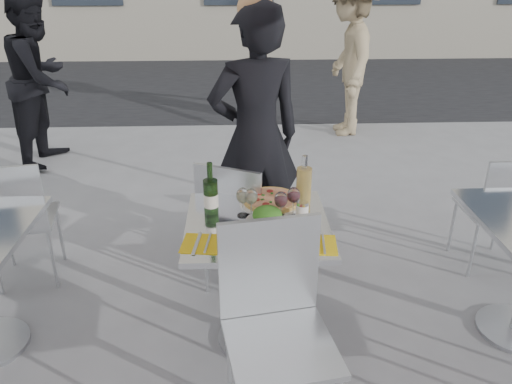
{
  "coord_description": "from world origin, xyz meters",
  "views": [
    {
      "loc": [
        -0.1,
        -2.21,
        1.96
      ],
      "look_at": [
        0.0,
        0.15,
        0.85
      ],
      "focal_mm": 35.0,
      "sensor_mm": 36.0,
      "label": 1
    }
  ],
  "objects_px": {
    "main_table": "(257,258)",
    "side_chair_lfar": "(17,214)",
    "carafe": "(304,186)",
    "side_chair_rfar": "(501,205)",
    "wine_bottle": "(211,196)",
    "wineglass_white_b": "(251,197)",
    "chair_far": "(236,218)",
    "napkin_right": "(317,244)",
    "salad_plate": "(267,216)",
    "pizza_far": "(271,201)",
    "napkin_left": "(201,243)",
    "wineglass_red_a": "(281,201)",
    "sugar_shaker": "(302,212)",
    "pizza_near": "(273,240)",
    "wineglass_red_b": "(294,196)",
    "pedestrian_a": "(41,79)",
    "woman_diner": "(255,138)",
    "wineglass_white_a": "(243,197)",
    "chair_near": "(275,314)",
    "pedestrian_b": "(348,58)"
  },
  "relations": [
    {
      "from": "side_chair_rfar",
      "to": "wineglass_white_b",
      "type": "bearing_deg",
      "value": 17.81
    },
    {
      "from": "wineglass_white_b",
      "to": "wineglass_red_a",
      "type": "bearing_deg",
      "value": -15.98
    },
    {
      "from": "wineglass_white_b",
      "to": "napkin_right",
      "type": "bearing_deg",
      "value": -44.57
    },
    {
      "from": "salad_plate",
      "to": "napkin_right",
      "type": "distance_m",
      "value": 0.32
    },
    {
      "from": "side_chair_rfar",
      "to": "pedestrian_b",
      "type": "height_order",
      "value": "pedestrian_b"
    },
    {
      "from": "sugar_shaker",
      "to": "napkin_right",
      "type": "bearing_deg",
      "value": -79.54
    },
    {
      "from": "sugar_shaker",
      "to": "pedestrian_b",
      "type": "bearing_deg",
      "value": 74.78
    },
    {
      "from": "pizza_near",
      "to": "pizza_far",
      "type": "distance_m",
      "value": 0.41
    },
    {
      "from": "woman_diner",
      "to": "napkin_left",
      "type": "height_order",
      "value": "woman_diner"
    },
    {
      "from": "side_chair_lfar",
      "to": "sugar_shaker",
      "type": "distance_m",
      "value": 1.81
    },
    {
      "from": "side_chair_rfar",
      "to": "pizza_near",
      "type": "bearing_deg",
      "value": 26.95
    },
    {
      "from": "salad_plate",
      "to": "wineglass_white_b",
      "type": "height_order",
      "value": "wineglass_white_b"
    },
    {
      "from": "side_chair_lfar",
      "to": "side_chair_rfar",
      "type": "distance_m",
      "value": 3.08
    },
    {
      "from": "side_chair_lfar",
      "to": "pedestrian_a",
      "type": "bearing_deg",
      "value": -85.68
    },
    {
      "from": "chair_near",
      "to": "salad_plate",
      "type": "height_order",
      "value": "chair_near"
    },
    {
      "from": "side_chair_rfar",
      "to": "pedestrian_a",
      "type": "height_order",
      "value": "pedestrian_a"
    },
    {
      "from": "sugar_shaker",
      "to": "napkin_left",
      "type": "xyz_separation_m",
      "value": [
        -0.5,
        -0.2,
        -0.05
      ]
    },
    {
      "from": "pedestrian_a",
      "to": "sugar_shaker",
      "type": "bearing_deg",
      "value": -134.92
    },
    {
      "from": "woman_diner",
      "to": "carafe",
      "type": "distance_m",
      "value": 0.81
    },
    {
      "from": "chair_far",
      "to": "napkin_right",
      "type": "xyz_separation_m",
      "value": [
        0.38,
        -0.68,
        0.22
      ]
    },
    {
      "from": "wineglass_red_b",
      "to": "side_chair_lfar",
      "type": "bearing_deg",
      "value": 162.63
    },
    {
      "from": "carafe",
      "to": "side_chair_rfar",
      "type": "bearing_deg",
      "value": 18.49
    },
    {
      "from": "side_chair_lfar",
      "to": "salad_plate",
      "type": "height_order",
      "value": "side_chair_lfar"
    },
    {
      "from": "chair_far",
      "to": "wineglass_white_a",
      "type": "bearing_deg",
      "value": 120.28
    },
    {
      "from": "wine_bottle",
      "to": "napkin_left",
      "type": "bearing_deg",
      "value": -97.55
    },
    {
      "from": "pizza_far",
      "to": "napkin_left",
      "type": "xyz_separation_m",
      "value": [
        -0.36,
        -0.41,
        -0.01
      ]
    },
    {
      "from": "side_chair_lfar",
      "to": "pizza_far",
      "type": "relative_size",
      "value": 2.52
    },
    {
      "from": "main_table",
      "to": "side_chair_lfar",
      "type": "xyz_separation_m",
      "value": [
        -1.47,
        0.59,
        -0.02
      ]
    },
    {
      "from": "salad_plate",
      "to": "pedestrian_a",
      "type": "bearing_deg",
      "value": 126.05
    },
    {
      "from": "side_chair_rfar",
      "to": "napkin_right",
      "type": "xyz_separation_m",
      "value": [
        -1.35,
        -0.86,
        0.25
      ]
    },
    {
      "from": "wineglass_red_a",
      "to": "napkin_left",
      "type": "distance_m",
      "value": 0.46
    },
    {
      "from": "wine_bottle",
      "to": "wineglass_red_b",
      "type": "height_order",
      "value": "wine_bottle"
    },
    {
      "from": "pizza_near",
      "to": "wineglass_white_a",
      "type": "distance_m",
      "value": 0.32
    },
    {
      "from": "chair_far",
      "to": "napkin_right",
      "type": "height_order",
      "value": "chair_far"
    },
    {
      "from": "pizza_near",
      "to": "wineglass_white_b",
      "type": "relative_size",
      "value": 2.28
    },
    {
      "from": "woman_diner",
      "to": "napkin_right",
      "type": "xyz_separation_m",
      "value": [
        0.24,
        -1.18,
        -0.12
      ]
    },
    {
      "from": "side_chair_rfar",
      "to": "pizza_far",
      "type": "relative_size",
      "value": 2.43
    },
    {
      "from": "side_chair_lfar",
      "to": "wineglass_white_a",
      "type": "xyz_separation_m",
      "value": [
        1.39,
        -0.51,
        0.34
      ]
    },
    {
      "from": "pizza_far",
      "to": "napkin_left",
      "type": "bearing_deg",
      "value": -130.94
    },
    {
      "from": "woman_diner",
      "to": "pizza_near",
      "type": "xyz_separation_m",
      "value": [
        0.04,
        -1.15,
        -0.11
      ]
    },
    {
      "from": "wine_bottle",
      "to": "wineglass_white_b",
      "type": "relative_size",
      "value": 1.87
    },
    {
      "from": "wineglass_red_a",
      "to": "pizza_far",
      "type": "bearing_deg",
      "value": 100.13
    },
    {
      "from": "salad_plate",
      "to": "wineglass_red_a",
      "type": "height_order",
      "value": "wineglass_red_a"
    },
    {
      "from": "pedestrian_b",
      "to": "pizza_near",
      "type": "xyz_separation_m",
      "value": [
        -1.15,
        -3.86,
        -0.14
      ]
    },
    {
      "from": "pedestrian_a",
      "to": "carafe",
      "type": "distance_m",
      "value": 3.54
    },
    {
      "from": "napkin_left",
      "to": "wine_bottle",
      "type": "bearing_deg",
      "value": 89.17
    },
    {
      "from": "side_chair_rfar",
      "to": "pedestrian_b",
      "type": "relative_size",
      "value": 0.47
    },
    {
      "from": "chair_near",
      "to": "pedestrian_a",
      "type": "xyz_separation_m",
      "value": [
        -2.1,
        3.38,
        0.28
      ]
    },
    {
      "from": "wineglass_white_a",
      "to": "wineglass_white_b",
      "type": "distance_m",
      "value": 0.04
    },
    {
      "from": "pedestrian_a",
      "to": "sugar_shaker",
      "type": "height_order",
      "value": "pedestrian_a"
    }
  ]
}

